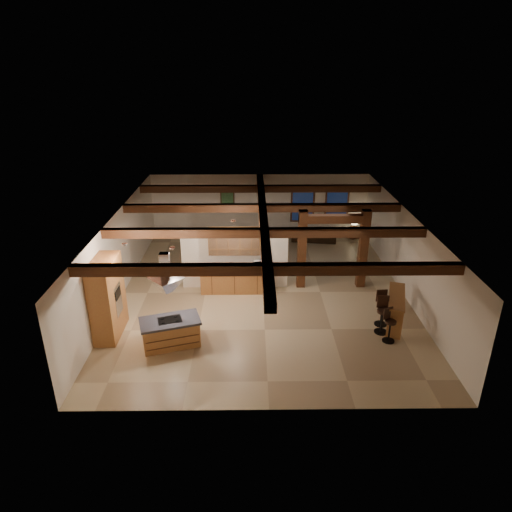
{
  "coord_description": "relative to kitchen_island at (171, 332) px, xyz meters",
  "views": [
    {
      "loc": [
        -0.41,
        -14.53,
        7.63
      ],
      "look_at": [
        -0.24,
        0.5,
        1.21
      ],
      "focal_mm": 32.0,
      "sensor_mm": 36.0,
      "label": 1
    }
  ],
  "objects": [
    {
      "name": "microwave",
      "position": [
        2.64,
        3.35,
        0.63
      ],
      "size": [
        0.46,
        0.34,
        0.24
      ],
      "primitive_type": "imported",
      "rotation": [
        0.0,
        0.0,
        3.26
      ],
      "color": "silver",
      "rests_on": "back_counter"
    },
    {
      "name": "kitchen_island",
      "position": [
        0.0,
        0.0,
        0.0
      ],
      "size": [
        1.88,
        1.36,
        0.84
      ],
      "color": "olive",
      "rests_on": "ground"
    },
    {
      "name": "timber_posts",
      "position": [
        5.25,
        3.74,
        1.34
      ],
      "size": [
        2.5,
        0.3,
        2.9
      ],
      "color": "#37160D",
      "rests_on": "ground"
    },
    {
      "name": "room_walls",
      "position": [
        2.75,
        3.24,
        1.36
      ],
      "size": [
        12.0,
        12.0,
        12.0
      ],
      "color": "silver",
      "rests_on": "ground"
    },
    {
      "name": "bar_stool_c",
      "position": [
        6.4,
        1.06,
        0.16
      ],
      "size": [
        0.4,
        0.4,
        1.14
      ],
      "color": "black",
      "rests_on": "ground"
    },
    {
      "name": "bar_counter",
      "position": [
        6.83,
        1.07,
        0.25
      ],
      "size": [
        1.02,
        1.96,
        1.0
      ],
      "color": "olive",
      "rests_on": "ground"
    },
    {
      "name": "upper_display_cabinet",
      "position": [
        1.75,
        3.55,
        1.43
      ],
      "size": [
        1.8,
        0.36,
        0.95
      ],
      "color": "olive",
      "rests_on": "partition_wall"
    },
    {
      "name": "table_lamp",
      "position": [
        7.14,
        8.71,
        0.35
      ],
      "size": [
        0.31,
        0.31,
        0.36
      ],
      "color": "black",
      "rests_on": "side_table"
    },
    {
      "name": "side_table",
      "position": [
        7.14,
        8.71,
        -0.17
      ],
      "size": [
        0.55,
        0.55,
        0.52
      ],
      "primitive_type": "cube",
      "rotation": [
        0.0,
        0.0,
        0.43
      ],
      "color": "#37160D",
      "rests_on": "ground"
    },
    {
      "name": "partition_wall",
      "position": [
        1.75,
        3.74,
        0.68
      ],
      "size": [
        3.8,
        0.18,
        2.2
      ],
      "primitive_type": "cube",
      "color": "silver",
      "rests_on": "ground"
    },
    {
      "name": "bar_stool_a",
      "position": [
        6.3,
        0.61,
        0.17
      ],
      "size": [
        0.41,
        0.41,
        1.17
      ],
      "color": "black",
      "rests_on": "ground"
    },
    {
      "name": "bar_stool_b",
      "position": [
        6.37,
        0.13,
        0.11
      ],
      "size": [
        0.4,
        0.41,
        1.05
      ],
      "color": "black",
      "rests_on": "ground"
    },
    {
      "name": "dining_table",
      "position": [
        1.98,
        5.78,
        -0.14
      ],
      "size": [
        1.75,
        1.14,
        0.57
      ],
      "primitive_type": "imported",
      "rotation": [
        0.0,
        0.0,
        -0.15
      ],
      "color": "#3A1F0E",
      "rests_on": "ground"
    },
    {
      "name": "range_hood",
      "position": [
        0.0,
        0.0,
        1.36
      ],
      "size": [
        1.1,
        1.1,
        1.4
      ],
      "color": "silver",
      "rests_on": "room_walls"
    },
    {
      "name": "recessed_cans",
      "position": [
        0.22,
        1.31,
        2.45
      ],
      "size": [
        3.16,
        2.46,
        0.03
      ],
      "color": "silver",
      "rests_on": "room_walls"
    },
    {
      "name": "sofa",
      "position": [
        5.24,
        8.37,
        -0.13
      ],
      "size": [
        2.12,
        1.08,
        0.59
      ],
      "primitive_type": "imported",
      "rotation": [
        0.0,
        0.0,
        3.0
      ],
      "color": "black",
      "rests_on": "ground"
    },
    {
      "name": "ground",
      "position": [
        2.75,
        3.24,
        -0.42
      ],
      "size": [
        12.0,
        12.0,
        0.0
      ],
      "primitive_type": "plane",
      "color": "#C7B184",
      "rests_on": "ground"
    },
    {
      "name": "framed_art",
      "position": [
        1.25,
        9.18,
        1.28
      ],
      "size": [
        0.65,
        0.05,
        0.85
      ],
      "color": "#37160D",
      "rests_on": "room_walls"
    },
    {
      "name": "dining_chairs",
      "position": [
        1.98,
        5.78,
        0.23
      ],
      "size": [
        2.3,
        2.3,
        1.29
      ],
      "color": "#37160D",
      "rests_on": "ground"
    },
    {
      "name": "back_counter",
      "position": [
        1.75,
        3.35,
        0.05
      ],
      "size": [
        2.5,
        0.66,
        0.94
      ],
      "color": "olive",
      "rests_on": "ground"
    },
    {
      "name": "back_windows",
      "position": [
        5.55,
        9.18,
        1.08
      ],
      "size": [
        2.7,
        0.07,
        1.7
      ],
      "color": "#37160D",
      "rests_on": "room_walls"
    },
    {
      "name": "pantry_cabinet",
      "position": [
        -1.91,
        0.64,
        0.78
      ],
      "size": [
        0.67,
        1.6,
        2.4
      ],
      "color": "olive",
      "rests_on": "ground"
    },
    {
      "name": "ceiling_beams",
      "position": [
        2.75,
        3.24,
        2.34
      ],
      "size": [
        10.0,
        12.0,
        0.28
      ],
      "color": "#37160D",
      "rests_on": "room_walls"
    }
  ]
}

